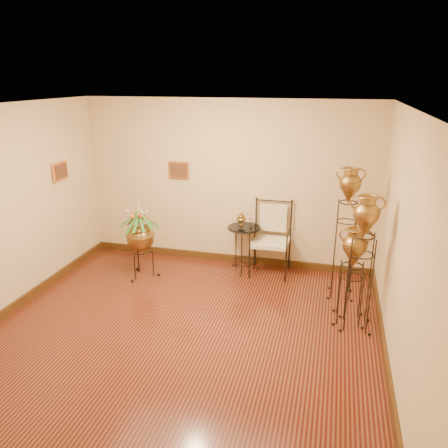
% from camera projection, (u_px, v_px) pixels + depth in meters
% --- Properties ---
extents(ground, '(5.00, 5.00, 0.00)m').
position_uv_depth(ground, '(179.00, 337.00, 5.52)').
color(ground, brown).
rests_on(ground, ground).
extents(room_shell, '(5.02, 5.02, 2.81)m').
position_uv_depth(room_shell, '(174.00, 205.00, 4.97)').
color(room_shell, '#D0B286').
rests_on(room_shell, ground).
extents(amphora_tall, '(0.48, 0.48, 1.96)m').
position_uv_depth(amphora_tall, '(345.00, 232.00, 6.25)').
color(amphora_tall, black).
rests_on(amphora_tall, ground).
extents(amphora_mid, '(0.47, 0.47, 1.80)m').
position_uv_depth(amphora_mid, '(361.00, 263.00, 5.46)').
color(amphora_mid, black).
rests_on(amphora_mid, ground).
extents(amphora_short, '(0.46, 0.46, 1.33)m').
position_uv_depth(amphora_short, '(352.00, 275.00, 5.69)').
color(amphora_short, black).
rests_on(amphora_short, ground).
extents(planter_urn, '(0.83, 0.83, 1.31)m').
position_uv_depth(planter_urn, '(140.00, 234.00, 6.96)').
color(planter_urn, black).
rests_on(planter_urn, ground).
extents(armchair, '(0.68, 0.63, 1.20)m').
position_uv_depth(armchair, '(271.00, 239.00, 7.10)').
color(armchair, black).
rests_on(armchair, ground).
extents(side_table, '(0.68, 0.68, 0.99)m').
position_uv_depth(side_table, '(244.00, 248.00, 7.27)').
color(side_table, black).
rests_on(side_table, ground).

